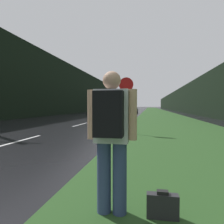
% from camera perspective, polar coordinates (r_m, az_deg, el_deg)
% --- Properties ---
extents(grass_verge, '(6.00, 240.00, 0.02)m').
position_cam_1_polar(grass_verge, '(40.94, 12.86, -0.17)').
color(grass_verge, '#26471E').
rests_on(grass_verge, ground_plane).
extents(lane_stripe_b, '(0.12, 3.00, 0.01)m').
position_cam_1_polar(lane_stripe_b, '(8.46, -25.22, -7.56)').
color(lane_stripe_b, silver).
rests_on(lane_stripe_b, ground_plane).
extents(lane_stripe_c, '(0.12, 3.00, 0.01)m').
position_cam_1_polar(lane_stripe_c, '(14.67, -8.98, -3.53)').
color(lane_stripe_c, silver).
rests_on(lane_stripe_c, ground_plane).
extents(lane_stripe_d, '(0.12, 3.00, 0.01)m').
position_cam_1_polar(lane_stripe_d, '(21.38, -2.68, -1.86)').
color(lane_stripe_d, silver).
rests_on(lane_stripe_d, ground_plane).
extents(lane_stripe_e, '(0.12, 3.00, 0.01)m').
position_cam_1_polar(lane_stripe_e, '(28.23, 0.59, -0.98)').
color(lane_stripe_e, silver).
rests_on(lane_stripe_e, ground_plane).
extents(lane_stripe_f, '(0.12, 3.00, 0.01)m').
position_cam_1_polar(lane_stripe_f, '(35.13, 2.57, -0.45)').
color(lane_stripe_f, silver).
rests_on(lane_stripe_f, ground_plane).
extents(treeline_far_side, '(2.00, 140.00, 8.55)m').
position_cam_1_polar(treeline_far_side, '(52.97, -5.23, 4.91)').
color(treeline_far_side, black).
rests_on(treeline_far_side, ground_plane).
extents(treeline_near_side, '(2.00, 140.00, 5.32)m').
position_cam_1_polar(treeline_near_side, '(51.47, 19.14, 3.12)').
color(treeline_near_side, black).
rests_on(treeline_near_side, ground_plane).
extents(stop_sign, '(0.70, 0.07, 2.73)m').
position_cam_1_polar(stop_sign, '(9.69, 4.05, 3.76)').
color(stop_sign, slate).
rests_on(stop_sign, ground_plane).
extents(hitchhiker_with_backpack, '(0.62, 0.42, 1.77)m').
position_cam_1_polar(hitchhiker_with_backpack, '(2.43, -0.22, -6.09)').
color(hitchhiker_with_backpack, navy).
rests_on(hitchhiker_with_backpack, ground_plane).
extents(suitcase, '(0.37, 0.12, 0.35)m').
position_cam_1_polar(suitcase, '(2.68, 14.21, -24.67)').
color(suitcase, '#232326').
rests_on(suitcase, ground_plane).
extents(car_passing_near, '(1.92, 4.14, 1.60)m').
position_cam_1_polar(car_passing_near, '(17.93, 0.50, 0.01)').
color(car_passing_near, maroon).
rests_on(car_passing_near, ground_plane).
extents(car_passing_far, '(2.01, 4.03, 1.38)m').
position_cam_1_polar(car_passing_far, '(37.30, 5.77, 0.76)').
color(car_passing_far, '#2D3856').
rests_on(car_passing_far, ground_plane).
extents(car_oncoming, '(1.83, 4.53, 1.30)m').
position_cam_1_polar(car_oncoming, '(47.51, 2.54, 0.94)').
color(car_oncoming, maroon).
rests_on(car_oncoming, ground_plane).
extents(delivery_truck, '(2.52, 7.29, 3.50)m').
position_cam_1_polar(delivery_truck, '(83.51, 6.03, 2.07)').
color(delivery_truck, '#6E684F').
rests_on(delivery_truck, ground_plane).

